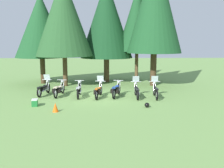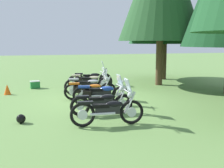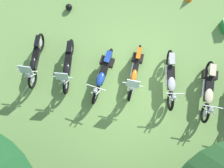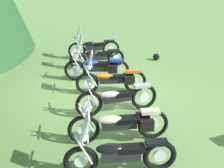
{
  "view_description": "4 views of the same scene",
  "coord_description": "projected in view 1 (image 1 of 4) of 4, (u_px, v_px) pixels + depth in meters",
  "views": [
    {
      "loc": [
        0.54,
        -16.91,
        3.68
      ],
      "look_at": [
        0.94,
        0.74,
        0.74
      ],
      "focal_mm": 41.35,
      "sensor_mm": 36.0,
      "label": 1
    },
    {
      "loc": [
        11.3,
        -2.49,
        2.44
      ],
      "look_at": [
        0.54,
        0.61,
        0.71
      ],
      "focal_mm": 44.2,
      "sensor_mm": 36.0,
      "label": 2
    },
    {
      "loc": [
        0.73,
        2.26,
        8.76
      ],
      "look_at": [
        0.85,
        0.37,
        0.75
      ],
      "focal_mm": 37.51,
      "sensor_mm": 36.0,
      "label": 3
    },
    {
      "loc": [
        -8.49,
        2.11,
        3.95
      ],
      "look_at": [
        -0.88,
        0.03,
        0.7
      ],
      "focal_mm": 49.03,
      "sensor_mm": 36.0,
      "label": 4
    }
  ],
  "objects": [
    {
      "name": "motorcycle_6",
      "position": [
        155.0,
        91.0,
        16.86
      ],
      "size": [
        0.74,
        2.19,
        1.37
      ],
      "rotation": [
        0.0,
        0.0,
        1.5
      ],
      "color": "black",
      "rests_on": "ground_plane"
    },
    {
      "name": "motorcycle_0",
      "position": [
        44.0,
        88.0,
        17.77
      ],
      "size": [
        0.68,
        2.22,
        1.35
      ],
      "rotation": [
        0.0,
        0.0,
        1.42
      ],
      "color": "black",
      "rests_on": "ground_plane"
    },
    {
      "name": "picnic_cooler",
      "position": [
        35.0,
        103.0,
        14.77
      ],
      "size": [
        0.4,
        0.52,
        0.4
      ],
      "color": "#1E7233",
      "rests_on": "ground_plane"
    },
    {
      "name": "motorcycle_5",
      "position": [
        137.0,
        91.0,
        16.97
      ],
      "size": [
        0.69,
        2.16,
        1.35
      ],
      "rotation": [
        0.0,
        0.0,
        1.55
      ],
      "color": "black",
      "rests_on": "ground_plane"
    },
    {
      "name": "pine_tree_0",
      "position": [
        41.0,
        26.0,
        21.93
      ],
      "size": [
        4.51,
        4.51,
        7.67
      ],
      "color": "#42301E",
      "rests_on": "ground_plane"
    },
    {
      "name": "motorcycle_1",
      "position": [
        59.0,
        89.0,
        17.43
      ],
      "size": [
        0.77,
        2.34,
        1.02
      ],
      "rotation": [
        0.0,
        0.0,
        1.45
      ],
      "color": "black",
      "rests_on": "ground_plane"
    },
    {
      "name": "motorcycle_2",
      "position": [
        79.0,
        90.0,
        17.17
      ],
      "size": [
        0.63,
        2.31,
        1.03
      ],
      "rotation": [
        0.0,
        0.0,
        1.6
      ],
      "color": "black",
      "rests_on": "ground_plane"
    },
    {
      "name": "pine_tree_3",
      "position": [
        137.0,
        19.0,
        22.36
      ],
      "size": [
        3.44,
        3.44,
        8.4
      ],
      "color": "brown",
      "rests_on": "ground_plane"
    },
    {
      "name": "motorcycle_3",
      "position": [
        99.0,
        91.0,
        16.97
      ],
      "size": [
        0.76,
        2.2,
        1.37
      ],
      "rotation": [
        0.0,
        0.0,
        1.41
      ],
      "color": "black",
      "rests_on": "ground_plane"
    },
    {
      "name": "pine_tree_1",
      "position": [
        64.0,
        16.0,
        20.56
      ],
      "size": [
        4.65,
        4.65,
        8.91
      ],
      "color": "#4C3823",
      "rests_on": "ground_plane"
    },
    {
      "name": "traffic_cone",
      "position": [
        55.0,
        107.0,
        13.55
      ],
      "size": [
        0.32,
        0.32,
        0.48
      ],
      "primitive_type": "cone",
      "color": "#EA590F",
      "rests_on": "ground_plane"
    },
    {
      "name": "dropped_helmet",
      "position": [
        147.0,
        105.0,
        14.45
      ],
      "size": [
        0.28,
        0.28,
        0.28
      ],
      "primitive_type": "sphere",
      "color": "black",
      "rests_on": "ground_plane"
    },
    {
      "name": "pine_tree_2",
      "position": [
        106.0,
        19.0,
        22.6
      ],
      "size": [
        4.65,
        4.65,
        9.04
      ],
      "color": "#4C3823",
      "rests_on": "ground_plane"
    },
    {
      "name": "motorcycle_4",
      "position": [
        116.0,
        90.0,
        17.18
      ],
      "size": [
        0.92,
        2.19,
        1.03
      ],
      "rotation": [
        0.0,
        0.0,
        1.31
      ],
      "color": "black",
      "rests_on": "ground_plane"
    },
    {
      "name": "ground_plane",
      "position": [
        98.0,
        97.0,
        17.27
      ],
      "size": [
        80.0,
        80.0,
        0.0
      ],
      "primitive_type": "plane",
      "color": "#6B934C"
    },
    {
      "name": "pine_tree_4",
      "position": [
        155.0,
        3.0,
        20.53
      ],
      "size": [
        4.45,
        4.45,
        10.69
      ],
      "color": "#42301E",
      "rests_on": "ground_plane"
    }
  ]
}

